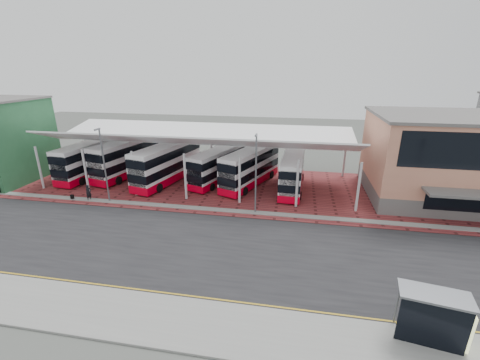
{
  "coord_description": "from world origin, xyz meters",
  "views": [
    {
      "loc": [
        5.7,
        -22.76,
        14.0
      ],
      "look_at": [
        0.17,
        7.81,
        2.88
      ],
      "focal_mm": 24.0,
      "sensor_mm": 36.0,
      "label": 1
    }
  ],
  "objects_px": {
    "terminal": "(460,158)",
    "bus_shelter": "(440,316)",
    "bus_0": "(91,159)",
    "bus_3": "(218,165)",
    "bus_2": "(167,163)",
    "bus_1": "(129,158)",
    "bus_4": "(250,167)",
    "bus_5": "(292,172)",
    "pedestrian": "(89,193)"
  },
  "relations": [
    {
      "from": "bus_3",
      "to": "bus_shelter",
      "type": "bearing_deg",
      "value": -33.89
    },
    {
      "from": "bus_4",
      "to": "pedestrian",
      "type": "xyz_separation_m",
      "value": [
        -16.56,
        -8.15,
        -1.31
      ]
    },
    {
      "from": "bus_1",
      "to": "bus_5",
      "type": "distance_m",
      "value": 21.68
    },
    {
      "from": "bus_3",
      "to": "bus_1",
      "type": "bearing_deg",
      "value": -162.98
    },
    {
      "from": "bus_2",
      "to": "bus_4",
      "type": "bearing_deg",
      "value": 17.0
    },
    {
      "from": "terminal",
      "to": "bus_2",
      "type": "xyz_separation_m",
      "value": [
        -33.16,
        -0.31,
        -2.24
      ]
    },
    {
      "from": "bus_2",
      "to": "terminal",
      "type": "bearing_deg",
      "value": 13.98
    },
    {
      "from": "bus_2",
      "to": "bus_0",
      "type": "bearing_deg",
      "value": -167.92
    },
    {
      "from": "bus_4",
      "to": "bus_5",
      "type": "distance_m",
      "value": 5.14
    },
    {
      "from": "terminal",
      "to": "bus_1",
      "type": "bearing_deg",
      "value": 178.2
    },
    {
      "from": "bus_4",
      "to": "bus_shelter",
      "type": "height_order",
      "value": "bus_4"
    },
    {
      "from": "bus_3",
      "to": "bus_4",
      "type": "distance_m",
      "value": 4.2
    },
    {
      "from": "bus_1",
      "to": "bus_3",
      "type": "relative_size",
      "value": 1.15
    },
    {
      "from": "bus_0",
      "to": "bus_2",
      "type": "height_order",
      "value": "bus_2"
    },
    {
      "from": "bus_1",
      "to": "bus_4",
      "type": "bearing_deg",
      "value": 10.05
    },
    {
      "from": "bus_0",
      "to": "bus_3",
      "type": "height_order",
      "value": "bus_0"
    },
    {
      "from": "bus_0",
      "to": "bus_shelter",
      "type": "xyz_separation_m",
      "value": [
        34.47,
        -21.94,
        -0.39
      ]
    },
    {
      "from": "bus_0",
      "to": "bus_2",
      "type": "bearing_deg",
      "value": 3.88
    },
    {
      "from": "terminal",
      "to": "bus_0",
      "type": "distance_m",
      "value": 44.09
    },
    {
      "from": "terminal",
      "to": "bus_1",
      "type": "xyz_separation_m",
      "value": [
        -39.22,
        1.24,
        -2.23
      ]
    },
    {
      "from": "bus_0",
      "to": "bus_3",
      "type": "xyz_separation_m",
      "value": [
        17.16,
        0.88,
        -0.17
      ]
    },
    {
      "from": "bus_0",
      "to": "bus_shelter",
      "type": "distance_m",
      "value": 40.86
    },
    {
      "from": "terminal",
      "to": "bus_3",
      "type": "bearing_deg",
      "value": 178.24
    },
    {
      "from": "bus_shelter",
      "to": "terminal",
      "type": "bearing_deg",
      "value": 76.49
    },
    {
      "from": "bus_4",
      "to": "pedestrian",
      "type": "relative_size",
      "value": 6.11
    },
    {
      "from": "terminal",
      "to": "bus_shelter",
      "type": "height_order",
      "value": "terminal"
    },
    {
      "from": "bus_4",
      "to": "bus_shelter",
      "type": "bearing_deg",
      "value": -38.7
    },
    {
      "from": "bus_5",
      "to": "bus_0",
      "type": "bearing_deg",
      "value": -177.88
    },
    {
      "from": "bus_0",
      "to": "bus_1",
      "type": "bearing_deg",
      "value": 20.19
    },
    {
      "from": "bus_2",
      "to": "bus_shelter",
      "type": "distance_m",
      "value": 32.05
    },
    {
      "from": "bus_0",
      "to": "bus_5",
      "type": "distance_m",
      "value": 26.44
    },
    {
      "from": "bus_2",
      "to": "bus_4",
      "type": "distance_m",
      "value": 10.48
    },
    {
      "from": "bus_0",
      "to": "bus_3",
      "type": "bearing_deg",
      "value": 8.16
    },
    {
      "from": "bus_3",
      "to": "pedestrian",
      "type": "xyz_separation_m",
      "value": [
        -12.38,
        -8.63,
        -1.17
      ]
    },
    {
      "from": "bus_5",
      "to": "pedestrian",
      "type": "relative_size",
      "value": 5.72
    },
    {
      "from": "bus_1",
      "to": "bus_4",
      "type": "xyz_separation_m",
      "value": [
        16.52,
        -0.89,
        -0.17
      ]
    },
    {
      "from": "bus_1",
      "to": "bus_3",
      "type": "height_order",
      "value": "bus_1"
    },
    {
      "from": "bus_3",
      "to": "bus_shelter",
      "type": "xyz_separation_m",
      "value": [
        17.31,
        -22.81,
        -0.22
      ]
    },
    {
      "from": "bus_2",
      "to": "bus_5",
      "type": "xyz_separation_m",
      "value": [
        15.57,
        0.08,
        -0.28
      ]
    },
    {
      "from": "bus_0",
      "to": "bus_4",
      "type": "height_order",
      "value": "bus_0"
    },
    {
      "from": "bus_1",
      "to": "bus_4",
      "type": "height_order",
      "value": "bus_1"
    },
    {
      "from": "bus_1",
      "to": "bus_4",
      "type": "relative_size",
      "value": 1.09
    },
    {
      "from": "terminal",
      "to": "bus_3",
      "type": "relative_size",
      "value": 1.79
    },
    {
      "from": "bus_2",
      "to": "pedestrian",
      "type": "relative_size",
      "value": 6.62
    },
    {
      "from": "terminal",
      "to": "bus_shelter",
      "type": "xyz_separation_m",
      "value": [
        -9.56,
        -21.98,
        -2.76
      ]
    },
    {
      "from": "bus_3",
      "to": "pedestrian",
      "type": "bearing_deg",
      "value": -126.19
    },
    {
      "from": "pedestrian",
      "to": "bus_2",
      "type": "bearing_deg",
      "value": -16.15
    },
    {
      "from": "bus_5",
      "to": "bus_3",
      "type": "bearing_deg",
      "value": 176.02
    },
    {
      "from": "bus_1",
      "to": "bus_2",
      "type": "height_order",
      "value": "bus_1"
    },
    {
      "from": "bus_1",
      "to": "pedestrian",
      "type": "distance_m",
      "value": 9.16
    }
  ]
}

